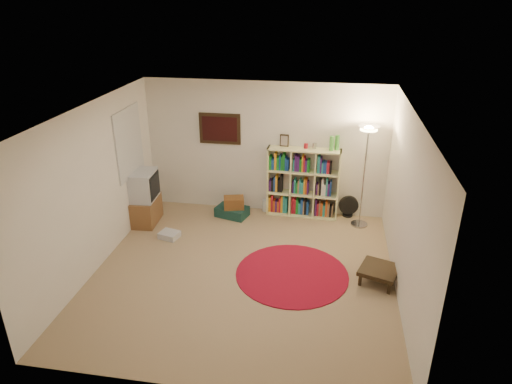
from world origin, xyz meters
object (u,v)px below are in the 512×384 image
side_table (379,270)px  suitcase (232,211)px  floor_fan (348,206)px  tv_stand (143,198)px  bookshelf (302,183)px  floor_lamp (367,144)px

side_table → suitcase: bearing=145.9°
floor_fan → suitcase: (-2.18, -0.35, -0.12)m
suitcase → side_table: size_ratio=0.99×
tv_stand → floor_fan: bearing=9.8°
side_table → tv_stand: bearing=163.1°
bookshelf → suitcase: bearing=-163.4°
suitcase → tv_stand: bearing=-146.3°
suitcase → floor_lamp: bearing=16.3°
floor_fan → side_table: bearing=-85.1°
floor_lamp → side_table: size_ratio=2.81×
suitcase → side_table: (2.58, -1.75, 0.11)m
bookshelf → floor_lamp: 1.45m
floor_fan → suitcase: 2.21m
suitcase → side_table: 3.12m
floor_fan → side_table: floor_fan is taller
bookshelf → floor_fan: (0.89, 0.03, -0.43)m
suitcase → side_table: bearing=-18.4°
bookshelf → floor_fan: 0.99m
floor_lamp → suitcase: floor_lamp is taller
tv_stand → side_table: size_ratio=1.50×
bookshelf → floor_lamp: floor_lamp is taller
bookshelf → tv_stand: bearing=-161.3°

